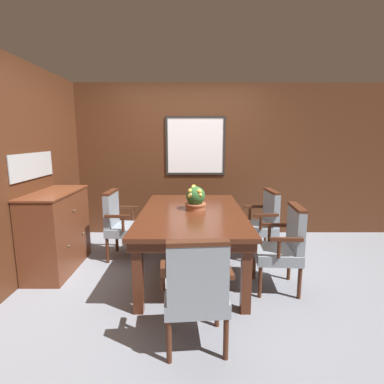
{
  "coord_description": "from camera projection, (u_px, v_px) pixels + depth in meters",
  "views": [
    {
      "loc": [
        0.07,
        -3.33,
        1.6
      ],
      "look_at": [
        0.07,
        0.25,
        0.95
      ],
      "focal_mm": 28.0,
      "sensor_mm": 36.0,
      "label": 1
    }
  ],
  "objects": [
    {
      "name": "dining_table",
      "position": [
        192.0,
        218.0,
        3.54
      ],
      "size": [
        1.19,
        1.99,
        0.75
      ],
      "color": "#4C2314",
      "rests_on": "ground_plane"
    },
    {
      "name": "wall_left",
      "position": [
        22.0,
        171.0,
        3.34
      ],
      "size": [
        0.08,
        7.2,
        2.45
      ],
      "color": "#4C2816",
      "rests_on": "ground_plane"
    },
    {
      "name": "chair_head_near",
      "position": [
        196.0,
        289.0,
        2.21
      ],
      "size": [
        0.55,
        0.49,
        0.91
      ],
      "rotation": [
        0.0,
        0.0,
        3.22
      ],
      "color": "#472314",
      "rests_on": "ground_plane"
    },
    {
      "name": "potted_plant",
      "position": [
        196.0,
        199.0,
        3.57
      ],
      "size": [
        0.25,
        0.25,
        0.3
      ],
      "color": "#9E5638",
      "rests_on": "dining_table"
    },
    {
      "name": "wall_back",
      "position": [
        188.0,
        160.0,
        4.93
      ],
      "size": [
        7.2,
        0.08,
        2.45
      ],
      "color": "#4C2816",
      "rests_on": "ground_plane"
    },
    {
      "name": "sideboard_cabinet",
      "position": [
        57.0,
        231.0,
        3.62
      ],
      "size": [
        0.47,
        1.04,
        0.97
      ],
      "color": "brown",
      "rests_on": "ground_plane"
    },
    {
      "name": "chair_right_near",
      "position": [
        284.0,
        244.0,
        3.14
      ],
      "size": [
        0.48,
        0.54,
        0.91
      ],
      "rotation": [
        0.0,
        0.0,
        -1.63
      ],
      "color": "#472314",
      "rests_on": "ground_plane"
    },
    {
      "name": "chair_left_far",
      "position": [
        120.0,
        222.0,
        3.99
      ],
      "size": [
        0.48,
        0.54,
        0.91
      ],
      "rotation": [
        0.0,
        0.0,
        1.52
      ],
      "color": "#472314",
      "rests_on": "ground_plane"
    },
    {
      "name": "ground_plane",
      "position": [
        186.0,
        274.0,
        3.56
      ],
      "size": [
        14.0,
        14.0,
        0.0
      ],
      "primitive_type": "plane",
      "color": "gray"
    },
    {
      "name": "chair_right_far",
      "position": [
        262.0,
        221.0,
        4.04
      ],
      "size": [
        0.5,
        0.55,
        0.91
      ],
      "rotation": [
        0.0,
        0.0,
        -1.48
      ],
      "color": "#472314",
      "rests_on": "ground_plane"
    }
  ]
}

